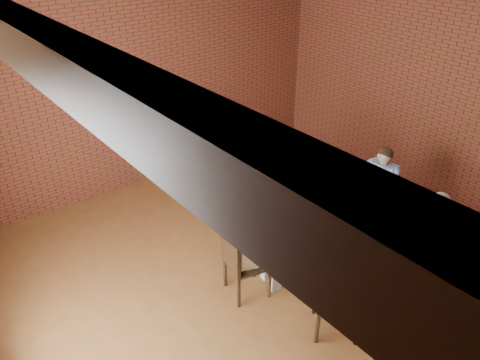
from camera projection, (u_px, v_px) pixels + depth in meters
floor at (299, 289)px, 5.55m from camera, size 7.00×7.00×0.00m
wall_back at (144, 78)px, 7.10m from camera, size 7.00×0.00×7.00m
wall_right at (476, 95)px, 6.45m from camera, size 0.00×7.00×7.00m
ceiling_beam at (22, 39)px, 2.62m from camera, size 0.22×6.90×0.26m
dining_table at (329, 231)px, 5.67m from camera, size 1.42×1.42×0.75m
chair_a at (379, 197)px, 6.44m from camera, size 0.43×0.43×0.88m
diner_a at (378, 190)px, 6.33m from camera, size 0.64×0.54×1.23m
chair_b at (267, 196)px, 6.41m from camera, size 0.44×0.44×0.94m
diner_b at (272, 188)px, 6.28m from camera, size 0.55×0.67×1.34m
chair_c at (240, 258)px, 5.24m from camera, size 0.54×0.54×0.96m
diner_c at (247, 244)px, 5.19m from camera, size 0.79×0.70×1.37m
chair_d at (339, 298)px, 4.68m from camera, size 0.66×0.66×0.98m
diner_d at (340, 278)px, 4.68m from camera, size 0.90×0.91×1.41m
chair_e at (431, 251)px, 5.39m from camera, size 0.55×0.55×0.90m
diner_e at (427, 240)px, 5.34m from camera, size 0.74×0.77×1.26m
plate_a at (339, 198)px, 5.88m from camera, size 0.26×0.26×0.01m
plate_b at (307, 195)px, 5.94m from camera, size 0.26×0.26×0.01m
plate_c at (301, 223)px, 5.41m from camera, size 0.26×0.26×0.01m
plate_d at (370, 230)px, 5.30m from camera, size 0.26×0.26×0.01m
glass_a at (342, 202)px, 5.68m from camera, size 0.07×0.07×0.14m
glass_b at (328, 199)px, 5.75m from camera, size 0.07×0.07×0.14m
glass_c at (304, 204)px, 5.66m from camera, size 0.07×0.07×0.14m
glass_d at (314, 213)px, 5.49m from camera, size 0.07×0.07×0.14m
glass_e at (316, 223)px, 5.31m from camera, size 0.07×0.07×0.14m
glass_f at (349, 226)px, 5.26m from camera, size 0.07×0.07×0.14m
smartphone at (377, 213)px, 5.61m from camera, size 0.12×0.17×0.01m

